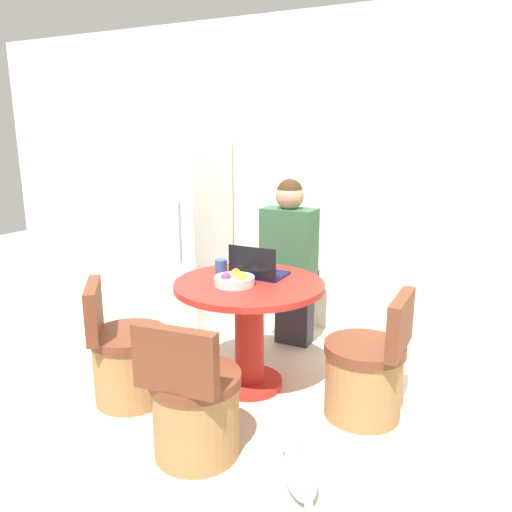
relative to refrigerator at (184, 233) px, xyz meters
name	(u,v)px	position (x,y,z in m)	size (l,w,h in m)	color
ground_plane	(227,402)	(1.05, -1.10, -0.81)	(12.00, 12.00, 0.00)	beige
wall_back	(312,178)	(1.05, 0.37, 0.49)	(7.00, 0.06, 2.60)	silver
refrigerator	(184,233)	(0.00, 0.00, 0.00)	(0.62, 0.67, 1.62)	white
dining_table	(249,315)	(1.08, -0.85, -0.30)	(0.97, 0.97, 0.73)	#B2261E
chair_near_camera	(194,409)	(1.16, -1.64, -0.54)	(0.48, 0.49, 0.79)	#9E7042
chair_near_left_corner	(127,360)	(0.47, -1.35, -0.54)	(0.56, 0.55, 0.79)	#9E7042
chair_right_side	(366,374)	(1.87, -0.86, -0.54)	(0.48, 0.48, 0.79)	#9E7042
person_seated	(291,257)	(1.08, -0.14, -0.07)	(0.40, 0.37, 1.34)	#2D2D38
laptop	(258,271)	(1.08, -0.72, -0.03)	(0.34, 0.26, 0.22)	#141947
fruit_bowl	(235,280)	(1.03, -0.95, -0.04)	(0.26, 0.26, 0.10)	beige
coffee_cup	(221,267)	(0.82, -0.76, -0.02)	(0.08, 0.08, 0.10)	#2D4C84
cat	(298,469)	(1.74, -1.61, -0.73)	(0.34, 0.45, 0.16)	white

